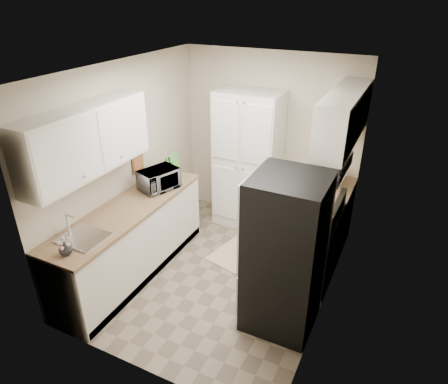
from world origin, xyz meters
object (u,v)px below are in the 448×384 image
object	(u,v)px
electric_range	(307,245)
toaster_oven	(329,177)
refrigerator	(285,254)
pantry_cabinet	(248,161)
microwave	(159,179)
wine_bottle	(170,168)

from	to	relation	value
electric_range	toaster_oven	size ratio (longest dim) A/B	2.85
toaster_oven	electric_range	bearing A→B (deg)	-98.72
toaster_oven	refrigerator	bearing A→B (deg)	-99.51
pantry_cabinet	microwave	bearing A→B (deg)	-122.00
microwave	toaster_oven	distance (m)	2.19
wine_bottle	toaster_oven	world-z (taller)	wine_bottle
refrigerator	toaster_oven	xyz separation A→B (m)	(0.05, 1.62, 0.18)
electric_range	microwave	world-z (taller)	microwave
electric_range	refrigerator	size ratio (longest dim) A/B	0.66
microwave	toaster_oven	world-z (taller)	microwave
refrigerator	toaster_oven	distance (m)	1.64
pantry_cabinet	wine_bottle	size ratio (longest dim) A/B	7.31
refrigerator	wine_bottle	distance (m)	2.13
toaster_oven	wine_bottle	bearing A→B (deg)	-167.58
electric_range	wine_bottle	xyz separation A→B (m)	(-1.96, 0.10, 0.58)
electric_range	wine_bottle	bearing A→B (deg)	177.21
microwave	wine_bottle	bearing A→B (deg)	29.34
pantry_cabinet	wine_bottle	distance (m)	1.14
toaster_oven	pantry_cabinet	bearing A→B (deg)	167.30
pantry_cabinet	refrigerator	bearing A→B (deg)	-56.54
electric_range	wine_bottle	world-z (taller)	wine_bottle
microwave	toaster_oven	xyz separation A→B (m)	(1.92, 1.07, -0.02)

